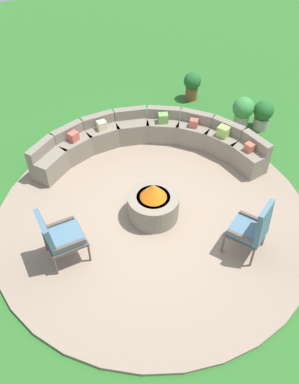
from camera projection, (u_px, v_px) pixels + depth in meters
The scene contains 9 objects.
ground_plane at pixel (153, 217), 7.28m from camera, with size 24.00×24.00×0.00m, color #2D6B28.
patio_circle at pixel (153, 216), 7.26m from camera, with size 5.60×5.60×0.06m, color gray.
fire_pit at pixel (153, 204), 7.03m from camera, with size 0.90×0.90×0.74m.
curved_stone_bench at pixel (149, 140), 8.34m from camera, with size 4.46×2.33×0.69m.
lounge_chair_front_left at pixel (59, 236), 6.21m from camera, with size 0.69×0.64×1.00m.
lounge_chair_front_right at pixel (253, 228), 6.28m from camera, with size 0.75×0.77×1.09m.
potted_plant_1 at pixel (243, 111), 9.00m from camera, with size 0.48×0.48×0.74m.
potted_plant_3 at pixel (263, 114), 9.00m from camera, with size 0.44×0.44×0.69m.
potted_plant_4 at pixel (192, 84), 9.88m from camera, with size 0.42×0.42×0.70m.
Camera 1 is at (-1.67, -4.61, 5.40)m, focal length 37.89 mm.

